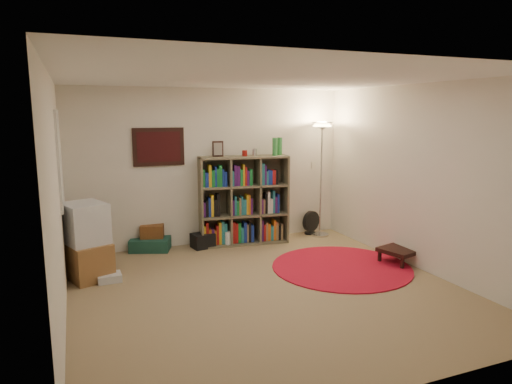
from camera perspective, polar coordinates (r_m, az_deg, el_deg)
room at (r=5.33m, az=0.67°, el=0.65°), size 4.54×4.54×2.54m
bookshelf at (r=7.39m, az=-1.72°, el=-1.20°), size 1.47×0.58×1.72m
floor_lamp at (r=7.81m, az=8.23°, el=6.23°), size 0.47×0.47×1.97m
floor_fan at (r=8.09m, az=6.87°, el=-3.81°), size 0.37×0.25×0.42m
tv_stand at (r=6.29m, az=-20.47°, el=-5.88°), size 0.67×0.80×0.98m
dvd_box at (r=6.18m, az=-17.85°, el=-10.14°), size 0.30×0.25×0.10m
suitcase at (r=7.32m, az=-13.08°, el=-6.38°), size 0.69×0.57×0.19m
wicker_basket at (r=7.32m, az=-12.85°, el=-4.80°), size 0.41×0.34×0.20m
duffel_bag at (r=7.32m, az=-6.67°, el=-6.04°), size 0.37×0.33×0.23m
paper_towel at (r=7.37m, az=-3.51°, el=-5.86°), size 0.13×0.13×0.24m
red_rug at (r=6.51m, az=10.62°, el=-9.19°), size 1.91×1.91×0.02m
side_table at (r=6.83m, az=17.48°, el=-7.01°), size 0.58×0.58×0.22m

